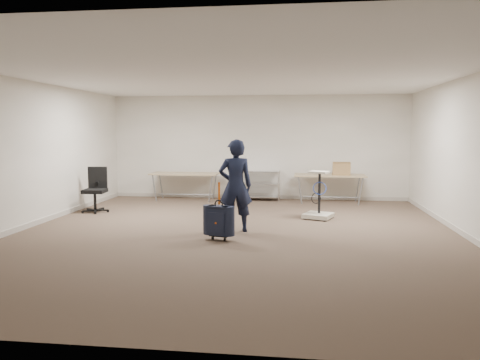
# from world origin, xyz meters

# --- Properties ---
(ground) EXTENTS (9.00, 9.00, 0.00)m
(ground) POSITION_xyz_m (0.00, 0.00, 0.00)
(ground) COLOR #47362B
(ground) RESTS_ON ground
(room_shell) EXTENTS (8.00, 9.00, 9.00)m
(room_shell) POSITION_xyz_m (0.00, 1.38, 0.05)
(room_shell) COLOR beige
(room_shell) RESTS_ON ground
(folding_table_left) EXTENTS (1.80, 0.75, 0.73)m
(folding_table_left) POSITION_xyz_m (-1.90, 3.95, 0.68)
(folding_table_left) COLOR #987E5D
(folding_table_left) RESTS_ON ground
(folding_table_right) EXTENTS (1.80, 0.75, 0.73)m
(folding_table_right) POSITION_xyz_m (1.90, 3.95, 0.68)
(folding_table_right) COLOR #987E5D
(folding_table_right) RESTS_ON ground
(wire_shelf) EXTENTS (1.22, 0.47, 0.80)m
(wire_shelf) POSITION_xyz_m (0.00, 4.20, 0.44)
(wire_shelf) COLOR silver
(wire_shelf) RESTS_ON ground
(person) EXTENTS (0.70, 0.55, 1.70)m
(person) POSITION_xyz_m (-0.03, 0.22, 0.85)
(person) COLOR black
(person) RESTS_ON ground
(suitcase) EXTENTS (0.40, 0.30, 0.99)m
(suitcase) POSITION_xyz_m (-0.22, -0.50, 0.34)
(suitcase) COLOR #162232
(suitcase) RESTS_ON ground
(office_chair) EXTENTS (0.62, 0.62, 1.02)m
(office_chair) POSITION_xyz_m (-3.49, 1.91, 0.31)
(office_chair) COLOR black
(office_chair) RESTS_ON ground
(equipment_cart) EXTENTS (0.71, 0.71, 1.01)m
(equipment_cart) POSITION_xyz_m (1.53, 1.71, 0.26)
(equipment_cart) COLOR beige
(equipment_cart) RESTS_ON ground
(cardboard_box) EXTENTS (0.45, 0.34, 0.33)m
(cardboard_box) POSITION_xyz_m (2.18, 3.87, 0.89)
(cardboard_box) COLOR olive
(cardboard_box) RESTS_ON folding_table_right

